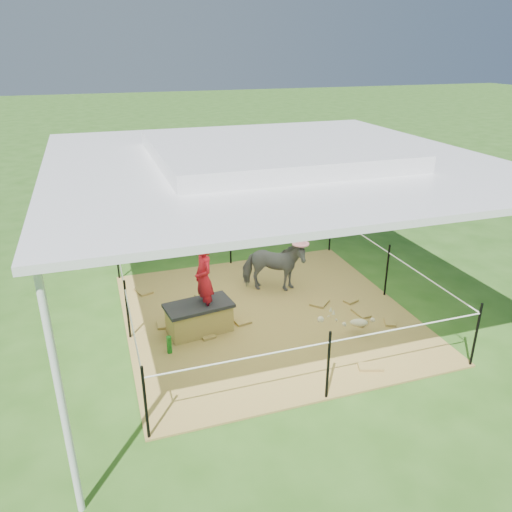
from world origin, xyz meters
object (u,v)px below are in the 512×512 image
object	(u,v)px
trash_barrel	(326,186)
picnic_table_far	(307,162)
distant_person	(267,171)
straw_bale	(199,319)
picnic_table_near	(246,174)
foal	(359,321)
woman	(203,272)
green_bottle	(169,345)
pony	(273,267)

from	to	relation	value
trash_barrel	picnic_table_far	world-z (taller)	trash_barrel
picnic_table_far	distant_person	bearing A→B (deg)	-119.59
straw_bale	picnic_table_near	bearing A→B (deg)	67.93
straw_bale	foal	size ratio (longest dim) A/B	1.17
woman	foal	xyz separation A→B (m)	(2.23, -0.87, -0.78)
green_bottle	trash_barrel	size ratio (longest dim) A/B	0.27
straw_bale	pony	world-z (taller)	pony
trash_barrel	picnic_table_far	bearing A→B (deg)	74.95
green_bottle	foal	world-z (taller)	foal
woman	foal	bearing A→B (deg)	60.44
woman	picnic_table_near	world-z (taller)	woman
green_bottle	picnic_table_far	size ratio (longest dim) A/B	0.14
woman	picnic_table_far	distance (m)	10.95
pony	foal	distance (m)	1.99
distant_person	straw_bale	bearing A→B (deg)	80.49
foal	green_bottle	bearing A→B (deg)	-166.34
picnic_table_near	picnic_table_far	distance (m)	2.77
straw_bale	distant_person	bearing A→B (deg)	63.56
pony	distant_person	xyz separation A→B (m)	(2.40, 7.05, -0.01)
trash_barrel	picnic_table_near	size ratio (longest dim) A/B	0.48
foal	distant_person	distance (m)	9.04
pony	distant_person	distance (m)	7.44
foal	picnic_table_near	size ratio (longest dim) A/B	0.41
straw_bale	picnic_table_far	distance (m)	10.99
straw_bale	green_bottle	xyz separation A→B (m)	(-0.55, -0.45, -0.08)
trash_barrel	picnic_table_far	size ratio (longest dim) A/B	0.50
foal	picnic_table_far	world-z (taller)	picnic_table_far
picnic_table_near	distant_person	size ratio (longest dim) A/B	2.02
woman	green_bottle	distance (m)	1.18
straw_bale	foal	distance (m)	2.48
green_bottle	woman	bearing A→B (deg)	34.70
straw_bale	distant_person	size ratio (longest dim) A/B	0.96
straw_bale	green_bottle	size ratio (longest dim) A/B	3.60
green_bottle	distant_person	bearing A→B (deg)	61.81
picnic_table_near	distant_person	world-z (taller)	distant_person
foal	trash_barrel	size ratio (longest dim) A/B	0.85
pony	picnic_table_near	distance (m)	7.47
straw_bale	picnic_table_far	xyz separation A→B (m)	(5.91, 9.26, 0.16)
picnic_table_near	picnic_table_far	xyz separation A→B (m)	(2.57, 1.03, -0.02)
pony	picnic_table_far	size ratio (longest dim) A/B	0.59
woman	green_bottle	size ratio (longest dim) A/B	4.32
straw_bale	foal	bearing A→B (deg)	-20.39
straw_bale	picnic_table_near	distance (m)	8.88
straw_bale	distant_person	distance (m)	8.96
pony	distant_person	bearing A→B (deg)	3.19
woman	picnic_table_near	size ratio (longest dim) A/B	0.57
distant_person	trash_barrel	bearing A→B (deg)	131.42
woman	foal	world-z (taller)	woman
picnic_table_far	woman	bearing A→B (deg)	-94.60
picnic_table_far	picnic_table_near	bearing A→B (deg)	-130.71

